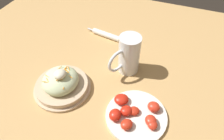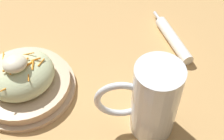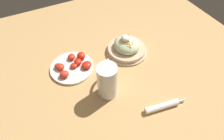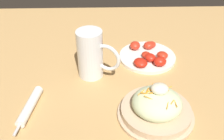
# 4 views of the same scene
# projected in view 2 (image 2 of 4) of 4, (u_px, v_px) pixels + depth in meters

# --- Properties ---
(ground_plane) EXTENTS (1.43, 1.43, 0.00)m
(ground_plane) POSITION_uv_depth(u_px,v_px,m) (78.00, 96.00, 0.67)
(ground_plane) COLOR tan
(salad_plate) EXTENTS (0.22, 0.22, 0.11)m
(salad_plate) POSITION_uv_depth(u_px,v_px,m) (22.00, 79.00, 0.66)
(salad_plate) COLOR #D1B28E
(salad_plate) RESTS_ON ground_plane
(beer_mug) EXTENTS (0.14, 0.10, 0.17)m
(beer_mug) POSITION_uv_depth(u_px,v_px,m) (153.00, 103.00, 0.57)
(beer_mug) COLOR white
(beer_mug) RESTS_ON ground_plane
(napkin_roll) EXTENTS (0.05, 0.18, 0.03)m
(napkin_roll) POSITION_uv_depth(u_px,v_px,m) (173.00, 39.00, 0.77)
(napkin_roll) COLOR white
(napkin_roll) RESTS_ON ground_plane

